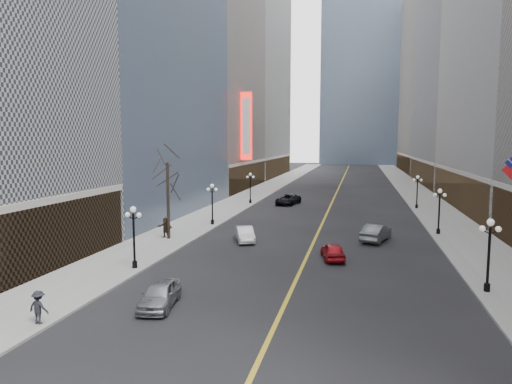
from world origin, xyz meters
The scene contains 22 objects.
sidewalk_east centered at (14.00, 70.00, 0.07)m, with size 6.00×230.00×0.15m, color gray.
sidewalk_west centered at (-14.00, 70.00, 0.07)m, with size 6.00×230.00×0.15m, color gray.
lane_line centered at (0.00, 80.00, 0.01)m, with size 0.25×200.00×0.02m, color gold.
bldg_east_c centered at (29.88, 106.00, 24.18)m, with size 26.60×40.60×48.80m.
bldg_east_d centered at (29.90, 149.00, 31.17)m, with size 26.60×46.60×62.80m.
bldg_west_c centered at (-29.88, 87.00, 25.19)m, with size 26.60×30.60×50.80m.
bldg_west_d centered at (-29.92, 121.00, 36.17)m, with size 26.60×38.60×72.80m.
streetlamp_east_1 centered at (11.80, 30.00, 2.90)m, with size 1.26×0.44×4.52m.
streetlamp_east_2 centered at (11.80, 48.00, 2.90)m, with size 1.26×0.44×4.52m.
streetlamp_east_3 centered at (11.80, 66.00, 2.90)m, with size 1.26×0.44×4.52m.
streetlamp_west_1 centered at (-11.80, 30.00, 2.90)m, with size 1.26×0.44×4.52m.
streetlamp_west_2 centered at (-11.80, 48.00, 2.90)m, with size 1.26×0.44×4.52m.
streetlamp_west_3 centered at (-11.80, 66.00, 2.90)m, with size 1.26×0.44×4.52m.
theatre_marquee centered at (-15.88, 80.00, 12.00)m, with size 2.00×0.55×12.00m.
tree_west_far centered at (-13.50, 40.00, 6.24)m, with size 3.60×3.60×7.92m.
car_nb_near centered at (-6.82, 23.49, 0.73)m, with size 1.73×4.29×1.46m, color #93959A.
car_nb_mid centered at (-6.30, 40.99, 0.69)m, with size 1.47×4.21×1.39m, color #BCBBBE.
car_nb_far centered at (-6.21, 66.66, 0.76)m, with size 2.51×5.45×1.51m, color black.
car_sb_mid centered at (2.09, 36.16, 0.67)m, with size 1.58×3.93×1.34m, color maroon.
car_sb_far centered at (5.64, 43.83, 0.80)m, with size 1.69×4.86×1.60m, color #51585A.
ped_west_walk centered at (-11.60, 19.56, 1.00)m, with size 1.10×0.46×1.71m, color black.
ped_west_far centered at (-13.96, 40.28, 1.12)m, with size 1.80×0.52×1.94m, color #2E2719.
Camera 1 is at (3.99, 0.40, 9.31)m, focal length 32.00 mm.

